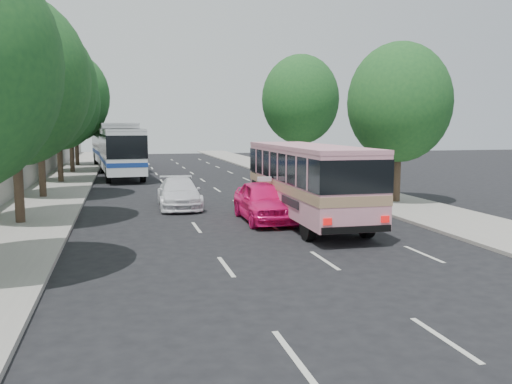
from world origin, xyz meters
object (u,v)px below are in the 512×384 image
object	(u,v)px
pink_taxi	(264,201)
tour_coach_rear	(113,141)
tour_coach_front	(120,148)
pink_bus	(307,175)
white_pickup	(179,193)

from	to	relation	value
pink_taxi	tour_coach_rear	size ratio (longest dim) A/B	0.35
tour_coach_front	tour_coach_rear	world-z (taller)	tour_coach_rear
pink_taxi	tour_coach_front	bearing A→B (deg)	106.02
pink_bus	tour_coach_front	bearing A→B (deg)	109.16
pink_taxi	tour_coach_rear	distance (m)	30.58
pink_taxi	white_pickup	bearing A→B (deg)	124.35
white_pickup	tour_coach_rear	bearing A→B (deg)	99.21
pink_taxi	tour_coach_rear	xyz separation A→B (m)	(-6.27, 29.89, 1.65)
white_pickup	pink_bus	bearing A→B (deg)	-47.52
pink_bus	white_pickup	bearing A→B (deg)	131.38
white_pickup	tour_coach_front	distance (m)	16.70
pink_taxi	tour_coach_front	xyz separation A→B (m)	(-5.67, 20.95, 1.39)
pink_bus	tour_coach_rear	world-z (taller)	tour_coach_rear
white_pickup	tour_coach_rear	size ratio (longest dim) A/B	0.34
pink_taxi	white_pickup	xyz separation A→B (m)	(-3.00, 4.54, -0.13)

